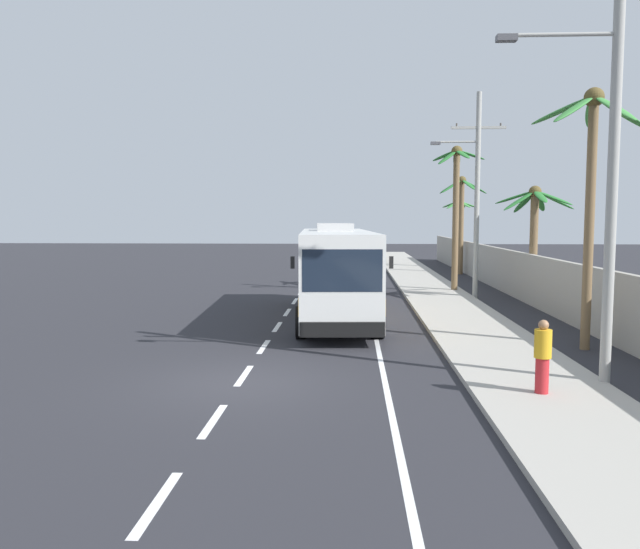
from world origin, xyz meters
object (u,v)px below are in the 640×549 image
(palm_farthest, at_px, (459,221))
(utility_pole_nearest, at_px, (610,144))
(utility_pole_mid, at_px, (476,190))
(palm_fourth, at_px, (461,208))
(pedestrian_near_kerb, at_px, (543,355))
(palm_nearest, at_px, (456,195))
(coach_bus_foreground, at_px, (336,270))
(palm_second, at_px, (534,221))
(palm_third, at_px, (591,165))
(motorcycle_beside_bus, at_px, (379,280))

(palm_farthest, bearing_deg, utility_pole_nearest, -94.10)
(utility_pole_mid, bearing_deg, palm_fourth, 82.98)
(pedestrian_near_kerb, height_order, palm_nearest, palm_nearest)
(coach_bus_foreground, height_order, palm_farthest, palm_farthest)
(utility_pole_nearest, xyz_separation_m, palm_nearest, (-0.33, 18.35, -0.45))
(utility_pole_mid, height_order, palm_nearest, utility_pole_mid)
(palm_farthest, bearing_deg, pedestrian_near_kerb, -96.66)
(palm_fourth, relative_size, palm_farthest, 1.25)
(palm_second, bearing_deg, coach_bus_foreground, -149.85)
(utility_pole_mid, xyz_separation_m, palm_nearest, (-0.49, 2.56, -0.15))
(palm_third, xyz_separation_m, palm_fourth, (0.63, 24.84, -0.85))
(utility_pole_mid, bearing_deg, palm_third, -85.06)
(coach_bus_foreground, height_order, pedestrian_near_kerb, coach_bus_foreground)
(palm_nearest, bearing_deg, palm_fourth, 78.75)
(utility_pole_nearest, bearing_deg, utility_pole_mid, 89.41)
(utility_pole_mid, relative_size, palm_third, 1.29)
(pedestrian_near_kerb, height_order, palm_third, palm_third)
(coach_bus_foreground, height_order, motorcycle_beside_bus, coach_bus_foreground)
(motorcycle_beside_bus, bearing_deg, pedestrian_near_kerb, -81.99)
(palm_third, height_order, palm_fourth, palm_third)
(palm_nearest, distance_m, palm_second, 4.97)
(coach_bus_foreground, bearing_deg, palm_fourth, 67.70)
(coach_bus_foreground, distance_m, palm_farthest, 25.72)
(palm_second, height_order, palm_third, palm_third)
(motorcycle_beside_bus, bearing_deg, utility_pole_mid, -22.90)
(palm_third, distance_m, palm_farthest, 29.44)
(pedestrian_near_kerb, relative_size, utility_pole_nearest, 0.15)
(utility_pole_nearest, height_order, utility_pole_mid, utility_pole_nearest)
(palm_nearest, distance_m, palm_farthest, 15.51)
(coach_bus_foreground, relative_size, pedestrian_near_kerb, 7.24)
(palm_nearest, distance_m, palm_third, 14.24)
(motorcycle_beside_bus, bearing_deg, palm_fourth, 61.94)
(palm_nearest, bearing_deg, palm_farthest, 79.79)
(utility_pole_nearest, relative_size, palm_third, 1.36)
(pedestrian_near_kerb, bearing_deg, utility_pole_nearest, 97.87)
(motorcycle_beside_bus, relative_size, palm_nearest, 0.26)
(coach_bus_foreground, xyz_separation_m, palm_farthest, (8.67, 24.15, 1.70))
(coach_bus_foreground, xyz_separation_m, palm_fourth, (8.05, 19.64, 2.61))
(utility_pole_mid, distance_m, palm_farthest, 17.97)
(palm_fourth, bearing_deg, palm_farthest, 82.27)
(utility_pole_nearest, xyz_separation_m, palm_fourth, (1.79, 29.04, -0.96))
(pedestrian_near_kerb, height_order, utility_pole_mid, utility_pole_mid)
(coach_bus_foreground, height_order, utility_pole_mid, utility_pole_mid)
(utility_pole_nearest, bearing_deg, motorcycle_beside_bus, 103.58)
(motorcycle_beside_bus, relative_size, palm_fourth, 0.29)
(motorcycle_beside_bus, bearing_deg, palm_second, -24.67)
(motorcycle_beside_bus, height_order, utility_pole_mid, utility_pole_mid)
(coach_bus_foreground, relative_size, palm_nearest, 1.51)
(utility_pole_nearest, distance_m, palm_second, 14.86)
(motorcycle_beside_bus, distance_m, palm_farthest, 17.48)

